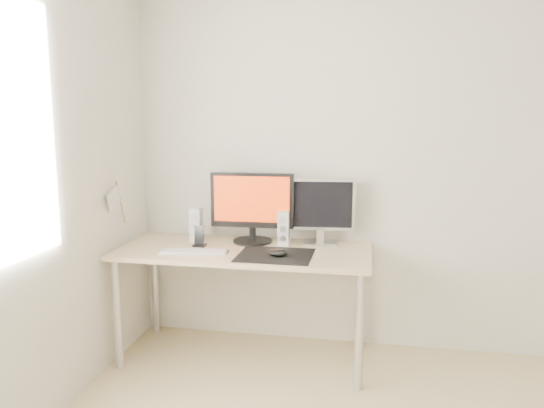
{
  "coord_description": "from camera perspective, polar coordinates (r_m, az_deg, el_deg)",
  "views": [
    {
      "loc": [
        -0.15,
        -1.8,
        1.56
      ],
      "look_at": [
        -0.76,
        1.46,
        1.01
      ],
      "focal_mm": 35.0,
      "sensor_mm": 36.0,
      "label": 1
    }
  ],
  "objects": [
    {
      "name": "second_monitor",
      "position": [
        3.47,
        5.24,
        -0.41
      ],
      "size": [
        0.45,
        0.18,
        0.43
      ],
      "color": "#ABABAD",
      "rests_on": "desk"
    },
    {
      "name": "speaker_right",
      "position": [
        3.46,
        1.29,
        -2.57
      ],
      "size": [
        0.07,
        0.09,
        0.23
      ],
      "color": "white",
      "rests_on": "desk"
    },
    {
      "name": "mouse",
      "position": [
        3.18,
        0.6,
        -5.27
      ],
      "size": [
        0.12,
        0.07,
        0.04
      ],
      "primitive_type": "ellipsoid",
      "color": "black",
      "rests_on": "mousepad"
    },
    {
      "name": "desk",
      "position": [
        3.4,
        -3.01,
        -6.1
      ],
      "size": [
        1.6,
        0.7,
        0.73
      ],
      "color": "#D1B587",
      "rests_on": "ground"
    },
    {
      "name": "speaker_left",
      "position": [
        3.59,
        -8.14,
        -2.23
      ],
      "size": [
        0.07,
        0.09,
        0.23
      ],
      "color": "white",
      "rests_on": "desk"
    },
    {
      "name": "main_monitor",
      "position": [
        3.49,
        -2.15,
        -0.1
      ],
      "size": [
        0.55,
        0.27,
        0.47
      ],
      "color": "black",
      "rests_on": "desk"
    },
    {
      "name": "phone_dock",
      "position": [
        3.46,
        -7.82,
        -3.85
      ],
      "size": [
        0.08,
        0.07,
        0.14
      ],
      "color": "black",
      "rests_on": "desk"
    },
    {
      "name": "pennant",
      "position": [
        3.46,
        -16.44,
        0.5
      ],
      "size": [
        0.01,
        0.23,
        0.29
      ],
      "color": "#A57F54",
      "rests_on": "wall_left"
    },
    {
      "name": "mousepad",
      "position": [
        3.22,
        0.34,
        -5.52
      ],
      "size": [
        0.45,
        0.4,
        0.0
      ],
      "primitive_type": "cube",
      "color": "black",
      "rests_on": "desk"
    },
    {
      "name": "wall_back",
      "position": [
        3.57,
        13.07,
        4.18
      ],
      "size": [
        3.5,
        0.0,
        3.5
      ],
      "primitive_type": "plane",
      "rotation": [
        1.57,
        0.0,
        0.0
      ],
      "color": "white",
      "rests_on": "ground"
    },
    {
      "name": "keyboard",
      "position": [
        3.31,
        -8.4,
        -5.09
      ],
      "size": [
        0.43,
        0.17,
        0.02
      ],
      "color": "silver",
      "rests_on": "desk"
    }
  ]
}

